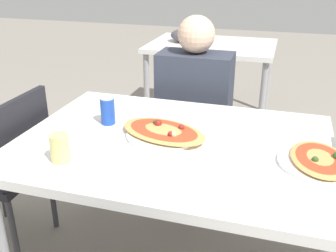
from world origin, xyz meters
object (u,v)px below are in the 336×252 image
(chair_side_left, at_px, (9,164))
(pizza_second, at_px, (320,161))
(dining_table, at_px, (173,154))
(soda_can, at_px, (108,111))
(pizza_main, at_px, (163,132))
(drink_glass, at_px, (60,148))
(chair_far_seated, at_px, (197,120))
(person_seated, at_px, (194,96))

(chair_side_left, relative_size, pizza_second, 2.50)
(dining_table, distance_m, chair_side_left, 0.87)
(soda_can, bearing_deg, dining_table, -14.56)
(pizza_main, xyz_separation_m, drink_glass, (-0.31, -0.33, 0.04))
(dining_table, bearing_deg, pizza_main, 151.00)
(chair_far_seated, xyz_separation_m, chair_side_left, (-0.77, -0.84, 0.00))
(chair_side_left, distance_m, drink_glass, 0.63)
(pizza_main, xyz_separation_m, soda_can, (-0.29, 0.06, 0.04))
(pizza_second, bearing_deg, soda_can, 171.86)
(chair_far_seated, xyz_separation_m, pizza_second, (0.66, -0.85, 0.26))
(pizza_main, bearing_deg, pizza_second, -6.59)
(chair_far_seated, bearing_deg, pizza_main, 91.59)
(person_seated, bearing_deg, drink_glass, 74.12)
(drink_glass, bearing_deg, pizza_second, 15.16)
(dining_table, xyz_separation_m, soda_can, (-0.34, 0.09, 0.12))
(drink_glass, bearing_deg, chair_side_left, 150.75)
(dining_table, distance_m, pizza_second, 0.59)
(dining_table, xyz_separation_m, chair_far_seated, (-0.08, 0.81, -0.18))
(dining_table, height_order, person_seated, person_seated)
(dining_table, relative_size, soda_can, 10.51)
(drink_glass, bearing_deg, person_seated, 74.12)
(chair_side_left, xyz_separation_m, soda_can, (0.51, 0.11, 0.30))
(person_seated, relative_size, drink_glass, 10.38)
(chair_far_seated, distance_m, soda_can, 0.83)
(pizza_main, bearing_deg, person_seated, 91.85)
(drink_glass, xyz_separation_m, pizza_second, (0.94, 0.26, -0.04))
(drink_glass, bearing_deg, soda_can, 87.45)
(dining_table, distance_m, pizza_main, 0.10)
(soda_can, bearing_deg, chair_far_seated, 69.71)
(soda_can, relative_size, drink_glass, 1.13)
(soda_can, height_order, pizza_second, soda_can)
(dining_table, height_order, chair_side_left, chair_side_left)
(dining_table, bearing_deg, person_seated, 96.22)
(chair_side_left, height_order, soda_can, chair_side_left)
(dining_table, xyz_separation_m, drink_glass, (-0.36, -0.30, 0.12))
(chair_side_left, distance_m, pizza_second, 1.45)
(chair_far_seated, relative_size, pizza_main, 1.85)
(chair_side_left, height_order, person_seated, person_seated)
(dining_table, relative_size, chair_far_seated, 1.55)
(chair_far_seated, distance_m, chair_side_left, 1.14)
(chair_far_seated, bearing_deg, chair_side_left, 47.24)
(soda_can, relative_size, pizza_second, 0.37)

